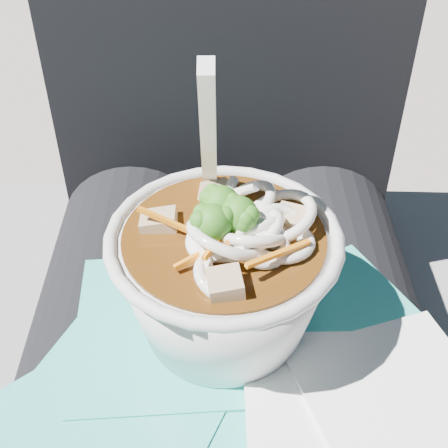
{
  "coord_description": "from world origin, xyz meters",
  "views": [
    {
      "loc": [
        -0.0,
        -0.3,
        0.97
      ],
      "look_at": [
        -0.0,
        0.01,
        0.71
      ],
      "focal_mm": 50.0,
      "sensor_mm": 36.0,
      "label": 1
    }
  ],
  "objects_px": {
    "lap": "(229,404)",
    "person_body": "(228,300)",
    "stone_ledge": "(227,436)",
    "udon_bowl": "(226,269)",
    "plastic_bag": "(189,367)"
  },
  "relations": [
    {
      "from": "lap",
      "to": "person_body",
      "type": "bearing_deg",
      "value": 90.0
    },
    {
      "from": "stone_ledge",
      "to": "person_body",
      "type": "xyz_separation_m",
      "value": [
        0.0,
        -0.06,
        0.33
      ]
    },
    {
      "from": "lap",
      "to": "person_body",
      "type": "xyz_separation_m",
      "value": [
        0.0,
        0.09,
        0.03
      ]
    },
    {
      "from": "person_body",
      "to": "udon_bowl",
      "type": "distance_m",
      "value": 0.15
    },
    {
      "from": "plastic_bag",
      "to": "stone_ledge",
      "type": "bearing_deg",
      "value": 80.75
    },
    {
      "from": "plastic_bag",
      "to": "udon_bowl",
      "type": "height_order",
      "value": "udon_bowl"
    },
    {
      "from": "plastic_bag",
      "to": "udon_bowl",
      "type": "xyz_separation_m",
      "value": [
        0.03,
        0.03,
        0.06
      ]
    },
    {
      "from": "stone_ledge",
      "to": "udon_bowl",
      "type": "xyz_separation_m",
      "value": [
        -0.0,
        -0.14,
        0.45
      ]
    },
    {
      "from": "plastic_bag",
      "to": "udon_bowl",
      "type": "relative_size",
      "value": 1.72
    },
    {
      "from": "stone_ledge",
      "to": "person_body",
      "type": "relative_size",
      "value": 1.01
    },
    {
      "from": "person_body",
      "to": "plastic_bag",
      "type": "xyz_separation_m",
      "value": [
        -0.03,
        -0.12,
        0.06
      ]
    },
    {
      "from": "stone_ledge",
      "to": "lap",
      "type": "height_order",
      "value": "lap"
    },
    {
      "from": "lap",
      "to": "udon_bowl",
      "type": "bearing_deg",
      "value": 106.27
    },
    {
      "from": "plastic_bag",
      "to": "udon_bowl",
      "type": "bearing_deg",
      "value": 53.01
    },
    {
      "from": "lap",
      "to": "stone_ledge",
      "type": "bearing_deg",
      "value": 90.0
    }
  ]
}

